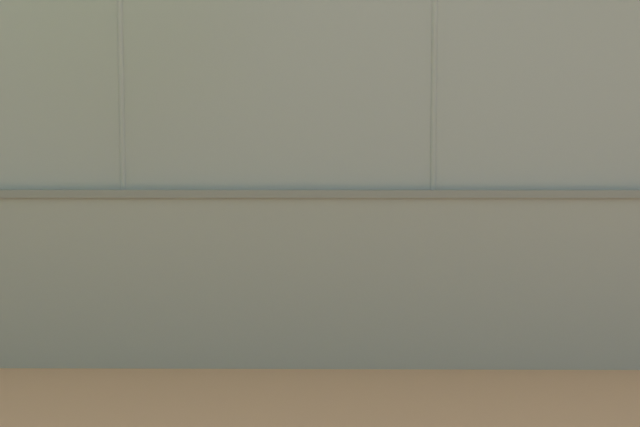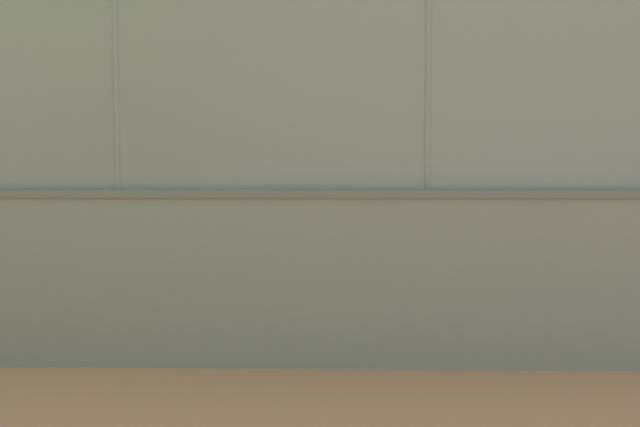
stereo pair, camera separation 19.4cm
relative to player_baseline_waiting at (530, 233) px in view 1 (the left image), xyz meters
The scene contains 6 objects.
ground_plane 8.10m from the player_baseline_waiting, 60.91° to the right, with size 260.00×260.00×0.00m, color tan.
perimeter_wall 6.67m from the player_baseline_waiting, 35.54° to the left, with size 33.16×1.38×1.88m.
fence_panel_on_wall 6.92m from the player_baseline_waiting, 35.54° to the left, with size 32.56×1.06×1.98m.
player_baseline_waiting is the anchor object (origin of this frame).
player_crossing_court 7.44m from the player_baseline_waiting, 50.61° to the right, with size 0.68×0.99×1.46m.
sports_ball 2.38m from the player_baseline_waiting, 81.89° to the left, with size 0.22×0.22×0.22m, color white.
Camera 1 is at (-0.38, 19.28, 2.21)m, focal length 44.55 mm.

